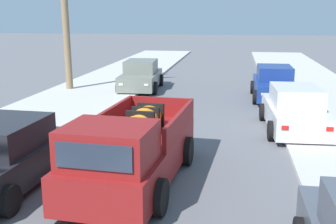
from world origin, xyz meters
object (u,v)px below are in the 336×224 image
car_right_near (141,76)px  car_right_mid (4,157)px  car_right_far (274,84)px  pickup_truck (132,151)px  car_left_mid (295,110)px

car_right_near → car_right_mid: size_ratio=1.00×
car_right_near → car_right_far: size_ratio=1.02×
car_right_mid → car_right_far: size_ratio=1.01×
car_right_near → car_right_far: (6.69, -1.49, 0.00)m
car_right_near → car_right_far: 6.86m
pickup_truck → car_left_mid: size_ratio=1.23×
pickup_truck → car_right_mid: bearing=-168.8°
car_left_mid → car_right_far: 5.52m
car_right_near → car_right_mid: 12.97m
car_right_far → car_right_near: bearing=167.4°
pickup_truck → car_right_far: pickup_truck is taller
pickup_truck → car_right_mid: (-2.88, -0.57, -0.10)m
pickup_truck → car_right_near: size_ratio=1.23×
pickup_truck → car_right_far: size_ratio=1.25×
car_left_mid → car_right_far: (-0.23, 5.52, 0.00)m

